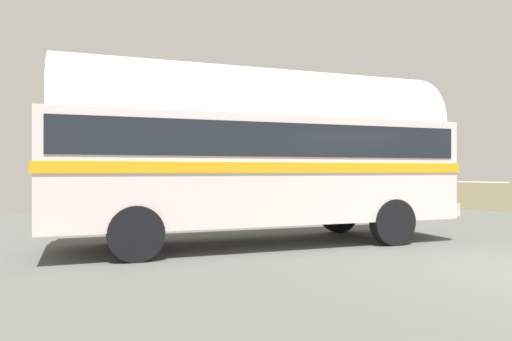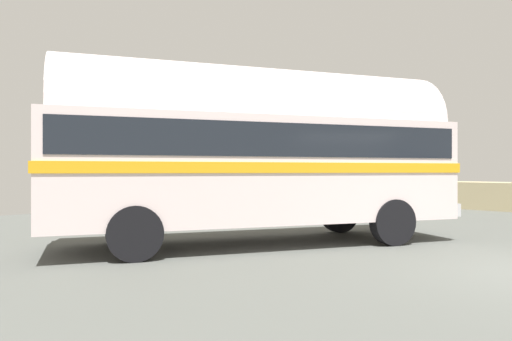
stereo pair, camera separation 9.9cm
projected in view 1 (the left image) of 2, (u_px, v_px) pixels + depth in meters
vintage_coach at (257, 148)px, 10.01m from camera, size 5.63×8.82×3.70m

